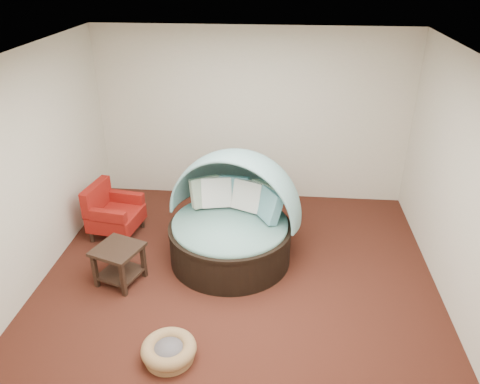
# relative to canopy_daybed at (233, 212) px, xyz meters

# --- Properties ---
(floor) EXTENTS (5.00, 5.00, 0.00)m
(floor) POSITION_rel_canopy_daybed_xyz_m (0.12, -0.64, -0.69)
(floor) COLOR #441E13
(floor) RESTS_ON ground
(wall_back) EXTENTS (5.00, 0.00, 5.00)m
(wall_back) POSITION_rel_canopy_daybed_xyz_m (0.12, 1.86, 0.71)
(wall_back) COLOR beige
(wall_back) RESTS_ON floor
(wall_front) EXTENTS (5.00, 0.00, 5.00)m
(wall_front) POSITION_rel_canopy_daybed_xyz_m (0.12, -3.14, 0.71)
(wall_front) COLOR beige
(wall_front) RESTS_ON floor
(wall_left) EXTENTS (0.00, 5.00, 5.00)m
(wall_left) POSITION_rel_canopy_daybed_xyz_m (-2.38, -0.64, 0.71)
(wall_left) COLOR beige
(wall_left) RESTS_ON floor
(wall_right) EXTENTS (0.00, 5.00, 5.00)m
(wall_right) POSITION_rel_canopy_daybed_xyz_m (2.62, -0.64, 0.71)
(wall_right) COLOR beige
(wall_right) RESTS_ON floor
(ceiling) EXTENTS (5.00, 5.00, 0.00)m
(ceiling) POSITION_rel_canopy_daybed_xyz_m (0.12, -0.64, 2.11)
(ceiling) COLOR white
(ceiling) RESTS_ON wall_back
(canopy_daybed) EXTENTS (2.03, 1.99, 1.49)m
(canopy_daybed) POSITION_rel_canopy_daybed_xyz_m (0.00, 0.00, 0.00)
(canopy_daybed) COLOR black
(canopy_daybed) RESTS_ON floor
(pet_basket) EXTENTS (0.72, 0.72, 0.20)m
(pet_basket) POSITION_rel_canopy_daybed_xyz_m (-0.46, -1.90, -0.59)
(pet_basket) COLOR brown
(pet_basket) RESTS_ON floor
(red_armchair) EXTENTS (0.77, 0.77, 0.80)m
(red_armchair) POSITION_rel_canopy_daybed_xyz_m (-1.81, 0.39, -0.33)
(red_armchair) COLOR black
(red_armchair) RESTS_ON floor
(side_table) EXTENTS (0.67, 0.67, 0.51)m
(side_table) POSITION_rel_canopy_daybed_xyz_m (-1.36, -0.71, -0.36)
(side_table) COLOR black
(side_table) RESTS_ON floor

